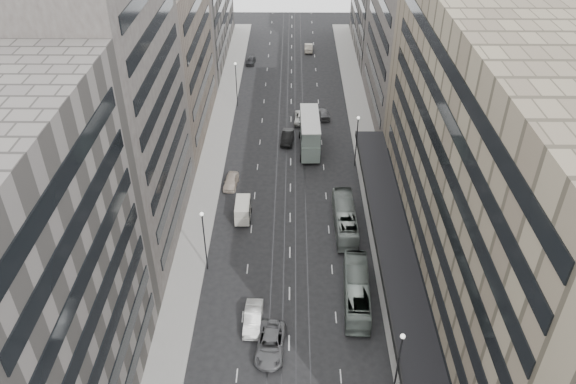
{
  "coord_description": "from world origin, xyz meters",
  "views": [
    {
      "loc": [
        0.22,
        -37.05,
        45.4
      ],
      "look_at": [
        -0.26,
        19.01,
        6.22
      ],
      "focal_mm": 35.0,
      "sensor_mm": 36.0,
      "label": 1
    }
  ],
  "objects_px": {
    "panel_van": "(243,210)",
    "sedan_2": "(271,344)",
    "bus_near": "(357,290)",
    "sedan_1": "(253,318)",
    "bus_far": "(345,218)",
    "double_decker": "(310,133)"
  },
  "relations": [
    {
      "from": "bus_near",
      "to": "double_decker",
      "type": "relative_size",
      "value": 1.08
    },
    {
      "from": "double_decker",
      "to": "sedan_2",
      "type": "bearing_deg",
      "value": -97.8
    },
    {
      "from": "bus_near",
      "to": "sedan_1",
      "type": "height_order",
      "value": "bus_near"
    },
    {
      "from": "panel_van",
      "to": "sedan_2",
      "type": "height_order",
      "value": "panel_van"
    },
    {
      "from": "bus_far",
      "to": "sedan_2",
      "type": "distance_m",
      "value": 21.68
    },
    {
      "from": "bus_far",
      "to": "panel_van",
      "type": "distance_m",
      "value": 13.36
    },
    {
      "from": "bus_far",
      "to": "sedan_2",
      "type": "relative_size",
      "value": 1.81
    },
    {
      "from": "double_decker",
      "to": "sedan_2",
      "type": "xyz_separation_m",
      "value": [
        -4.81,
        -39.6,
        -2.17
      ]
    },
    {
      "from": "panel_van",
      "to": "sedan_1",
      "type": "height_order",
      "value": "panel_van"
    },
    {
      "from": "double_decker",
      "to": "bus_near",
      "type": "bearing_deg",
      "value": -83.25
    },
    {
      "from": "panel_van",
      "to": "sedan_2",
      "type": "bearing_deg",
      "value": -78.96
    },
    {
      "from": "bus_far",
      "to": "sedan_2",
      "type": "height_order",
      "value": "bus_far"
    },
    {
      "from": "sedan_1",
      "to": "sedan_2",
      "type": "bearing_deg",
      "value": -58.43
    },
    {
      "from": "bus_near",
      "to": "bus_far",
      "type": "xyz_separation_m",
      "value": [
        -0.32,
        12.91,
        -0.01
      ]
    },
    {
      "from": "bus_far",
      "to": "sedan_2",
      "type": "xyz_separation_m",
      "value": [
        -8.88,
        -19.77,
        -0.68
      ]
    },
    {
      "from": "bus_near",
      "to": "bus_far",
      "type": "distance_m",
      "value": 12.92
    },
    {
      "from": "double_decker",
      "to": "sedan_1",
      "type": "bearing_deg",
      "value": -101.46
    },
    {
      "from": "bus_near",
      "to": "sedan_2",
      "type": "distance_m",
      "value": 11.49
    },
    {
      "from": "bus_far",
      "to": "panel_van",
      "type": "relative_size",
      "value": 2.6
    },
    {
      "from": "bus_far",
      "to": "double_decker",
      "type": "bearing_deg",
      "value": -78.99
    },
    {
      "from": "bus_near",
      "to": "sedan_2",
      "type": "relative_size",
      "value": 1.83
    },
    {
      "from": "bus_near",
      "to": "sedan_1",
      "type": "xyz_separation_m",
      "value": [
        -11.15,
        -3.45,
        -0.69
      ]
    }
  ]
}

